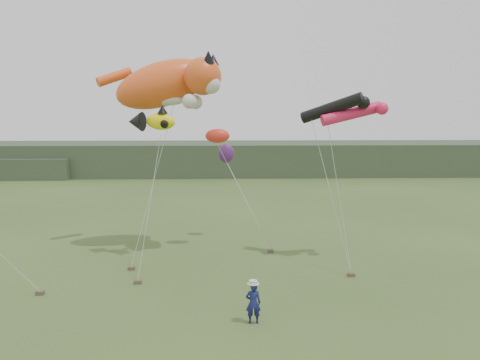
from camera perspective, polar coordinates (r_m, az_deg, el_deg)
name	(u,v)px	position (r m, az deg, el deg)	size (l,w,h in m)	color
ground	(203,319)	(18.24, -4.53, -16.50)	(120.00, 120.00, 0.00)	#385123
headland	(194,159)	(61.67, -5.60, 2.59)	(90.00, 13.00, 4.00)	#2D3D28
festival_attendant	(253,303)	(17.55, 1.63, -14.76)	(0.56, 0.37, 1.53)	navy
sandbag_anchors	(192,272)	(22.89, -5.87, -11.14)	(14.11, 6.10, 0.16)	brown
cat_kite	(172,83)	(26.26, -8.32, 11.62)	(7.10, 3.83, 3.86)	#E8551E
fish_kite	(151,121)	(24.68, -10.76, 7.08)	(2.75, 1.81, 1.35)	#FFE80B
tube_kites	(347,110)	(24.55, 12.86, 8.35)	(4.27, 2.21, 1.71)	black
misc_kites	(221,144)	(27.21, -2.27, 4.42)	(1.64, 2.83, 2.12)	red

